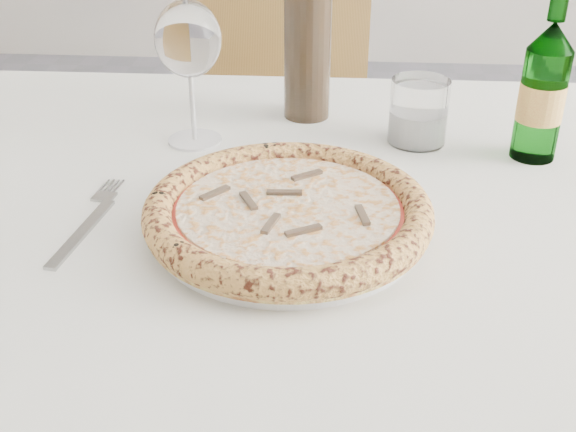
% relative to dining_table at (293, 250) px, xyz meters
% --- Properties ---
extents(dining_table, '(1.47, 0.87, 0.76)m').
position_rel_dining_table_xyz_m(dining_table, '(0.00, 0.00, 0.00)').
color(dining_table, brown).
rests_on(dining_table, floor).
extents(chair_far, '(0.57, 0.57, 0.93)m').
position_rel_dining_table_xyz_m(chair_far, '(-0.06, 0.75, -0.14)').
color(chair_far, brown).
rests_on(chair_far, floor).
extents(plate, '(0.29, 0.29, 0.02)m').
position_rel_dining_table_xyz_m(plate, '(0.00, -0.10, 0.10)').
color(plate, white).
rests_on(plate, dining_table).
extents(pizza, '(0.32, 0.32, 0.03)m').
position_rel_dining_table_xyz_m(pizza, '(-0.00, -0.10, 0.11)').
color(pizza, '#DDBE62').
rests_on(pizza, plate).
extents(fork, '(0.03, 0.21, 0.00)m').
position_rel_dining_table_xyz_m(fork, '(-0.23, -0.10, 0.09)').
color(fork, gray).
rests_on(fork, dining_table).
extents(wine_glass, '(0.09, 0.09, 0.20)m').
position_rel_dining_table_xyz_m(wine_glass, '(-0.15, 0.14, 0.23)').
color(wine_glass, silver).
rests_on(wine_glass, dining_table).
extents(tumbler, '(0.08, 0.08, 0.09)m').
position_rel_dining_table_xyz_m(tumbler, '(0.16, 0.16, 0.13)').
color(tumbler, white).
rests_on(tumbler, dining_table).
extents(beer_bottle, '(0.06, 0.06, 0.23)m').
position_rel_dining_table_xyz_m(beer_bottle, '(0.32, 0.12, 0.18)').
color(beer_bottle, '#3A8F3C').
rests_on(beer_bottle, dining_table).
extents(wine_bottle, '(0.07, 0.07, 0.28)m').
position_rel_dining_table_xyz_m(wine_bottle, '(0.00, 0.25, 0.21)').
color(wine_bottle, '#2D2116').
rests_on(wine_bottle, dining_table).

